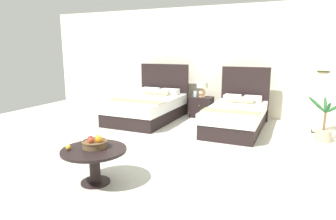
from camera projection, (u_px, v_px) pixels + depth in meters
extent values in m
cube|color=beige|center=(158.00, 145.00, 5.45)|extent=(10.06, 9.67, 0.02)
cube|color=beige|center=(208.00, 61.00, 7.86)|extent=(10.06, 0.12, 2.82)
cube|color=black|center=(146.00, 114.00, 7.23)|extent=(1.32, 2.08, 0.30)
cube|color=white|center=(146.00, 103.00, 7.17)|extent=(1.36, 2.12, 0.26)
cube|color=black|center=(164.00, 88.00, 8.07)|extent=(1.39, 0.07, 1.33)
cube|color=white|center=(150.00, 90.00, 7.94)|extent=(0.47, 0.30, 0.14)
cube|color=white|center=(170.00, 92.00, 7.71)|extent=(0.47, 0.30, 0.14)
cylinder|color=tan|center=(156.00, 92.00, 7.61)|extent=(0.72, 0.15, 0.15)
cube|color=gray|center=(136.00, 101.00, 6.70)|extent=(1.37, 0.39, 0.01)
cube|color=black|center=(235.00, 123.00, 6.34)|extent=(1.08, 2.03, 0.31)
cube|color=white|center=(236.00, 112.00, 6.29)|extent=(1.12, 2.07, 0.21)
cube|color=black|center=(245.00, 94.00, 7.17)|extent=(1.14, 0.07, 1.31)
cube|color=white|center=(233.00, 98.00, 7.02)|extent=(0.39, 0.30, 0.14)
cube|color=white|center=(253.00, 99.00, 6.83)|extent=(0.39, 0.30, 0.14)
cylinder|color=tan|center=(241.00, 100.00, 6.71)|extent=(0.59, 0.15, 0.15)
cube|color=gray|center=(230.00, 111.00, 5.78)|extent=(1.13, 0.40, 0.01)
cube|color=black|center=(202.00, 107.00, 7.56)|extent=(0.54, 0.41, 0.52)
sphere|color=tan|center=(199.00, 105.00, 7.35)|extent=(0.02, 0.02, 0.02)
cylinder|color=tan|center=(202.00, 96.00, 7.52)|extent=(0.18, 0.18, 0.02)
ellipsoid|color=tan|center=(202.00, 93.00, 7.50)|extent=(0.17, 0.17, 0.18)
cylinder|color=#99844C|center=(202.00, 88.00, 7.48)|extent=(0.02, 0.02, 0.04)
cylinder|color=beige|center=(202.00, 85.00, 7.46)|extent=(0.28, 0.28, 0.15)
cylinder|color=#AEC5CE|center=(195.00, 94.00, 7.52)|extent=(0.09, 0.09, 0.13)
torus|color=#AEC5CE|center=(195.00, 91.00, 7.51)|extent=(0.09, 0.09, 0.01)
cylinder|color=black|center=(96.00, 182.00, 3.87)|extent=(0.38, 0.38, 0.02)
cylinder|color=black|center=(95.00, 167.00, 3.83)|extent=(0.14, 0.14, 0.44)
cylinder|color=black|center=(94.00, 150.00, 3.78)|extent=(0.84, 0.84, 0.04)
cylinder|color=brown|center=(95.00, 144.00, 3.82)|extent=(0.31, 0.31, 0.09)
torus|color=brown|center=(95.00, 141.00, 3.81)|extent=(0.33, 0.33, 0.02)
sphere|color=red|center=(90.00, 138.00, 3.84)|extent=(0.07, 0.07, 0.07)
sphere|color=#BC391F|center=(91.00, 140.00, 3.75)|extent=(0.07, 0.07, 0.07)
sphere|color=orange|center=(99.00, 139.00, 3.77)|extent=(0.09, 0.09, 0.09)
sphere|color=gold|center=(98.00, 137.00, 3.87)|extent=(0.08, 0.08, 0.08)
sphere|color=gold|center=(68.00, 147.00, 3.73)|extent=(0.07, 0.07, 0.07)
sphere|color=orange|center=(97.00, 139.00, 4.07)|extent=(0.08, 0.08, 0.08)
cube|color=#292913|center=(317.00, 131.00, 6.22)|extent=(0.23, 0.23, 0.03)
cube|color=beige|center=(320.00, 102.00, 6.09)|extent=(0.19, 0.19, 1.24)
cube|color=#292913|center=(323.00, 71.00, 5.96)|extent=(0.23, 0.23, 0.02)
cylinder|color=tan|center=(323.00, 136.00, 5.59)|extent=(0.29, 0.29, 0.22)
cylinder|color=brown|center=(325.00, 121.00, 5.53)|extent=(0.04, 0.04, 0.34)
ellipsoid|color=#23572D|center=(335.00, 108.00, 5.41)|extent=(0.31, 0.10, 0.25)
ellipsoid|color=#23572D|center=(325.00, 105.00, 5.60)|extent=(0.08, 0.32, 0.30)
ellipsoid|color=#23572D|center=(317.00, 105.00, 5.54)|extent=(0.35, 0.07, 0.33)
ellipsoid|color=#23572D|center=(328.00, 108.00, 5.33)|extent=(0.10, 0.33, 0.29)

